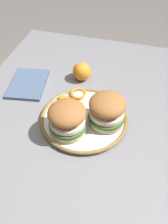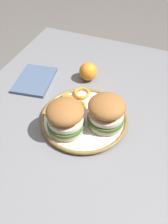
% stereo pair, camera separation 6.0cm
% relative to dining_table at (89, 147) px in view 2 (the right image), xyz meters
% --- Properties ---
extents(ground_plane, '(8.00, 8.00, 0.00)m').
position_rel_dining_table_xyz_m(ground_plane, '(0.00, 0.00, -0.63)').
color(ground_plane, slate).
extents(dining_table, '(1.12, 0.91, 0.73)m').
position_rel_dining_table_xyz_m(dining_table, '(0.00, 0.00, 0.00)').
color(dining_table, gray).
rests_on(dining_table, ground).
extents(dinner_plate, '(0.29, 0.29, 0.02)m').
position_rel_dining_table_xyz_m(dinner_plate, '(0.02, 0.03, 0.12)').
color(dinner_plate, white).
rests_on(dinner_plate, dining_table).
extents(sandwich_half_left, '(0.16, 0.16, 0.10)m').
position_rel_dining_table_xyz_m(sandwich_half_left, '(0.03, -0.04, 0.17)').
color(sandwich_half_left, beige).
rests_on(sandwich_half_left, dinner_plate).
extents(sandwich_half_right, '(0.16, 0.16, 0.10)m').
position_rel_dining_table_xyz_m(sandwich_half_right, '(-0.04, 0.06, 0.17)').
color(sandwich_half_right, beige).
rests_on(sandwich_half_right, dinner_plate).
extents(orange_peel_curled, '(0.08, 0.08, 0.01)m').
position_rel_dining_table_xyz_m(orange_peel_curled, '(0.06, 0.07, 0.13)').
color(orange_peel_curled, orange).
rests_on(orange_peel_curled, dinner_plate).
extents(orange_peel_strip_long, '(0.08, 0.06, 0.01)m').
position_rel_dining_table_xyz_m(orange_peel_strip_long, '(0.10, -0.00, 0.13)').
color(orange_peel_strip_long, orange).
rests_on(orange_peel_strip_long, dinner_plate).
extents(orange_peel_strip_short, '(0.05, 0.07, 0.01)m').
position_rel_dining_table_xyz_m(orange_peel_strip_short, '(0.08, 0.11, 0.13)').
color(orange_peel_strip_short, orange).
rests_on(orange_peel_strip_short, dinner_plate).
extents(orange_peel_small_curl, '(0.06, 0.06, 0.01)m').
position_rel_dining_table_xyz_m(orange_peel_small_curl, '(0.12, 0.08, 0.13)').
color(orange_peel_small_curl, orange).
rests_on(orange_peel_small_curl, dinner_plate).
extents(whole_orange, '(0.07, 0.07, 0.07)m').
position_rel_dining_table_xyz_m(whole_orange, '(0.24, 0.10, 0.14)').
color(whole_orange, orange).
rests_on(whole_orange, dining_table).
extents(folded_napkin, '(0.20, 0.16, 0.01)m').
position_rel_dining_table_xyz_m(folded_napkin, '(0.14, 0.29, 0.11)').
color(folded_napkin, slate).
rests_on(folded_napkin, dining_table).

